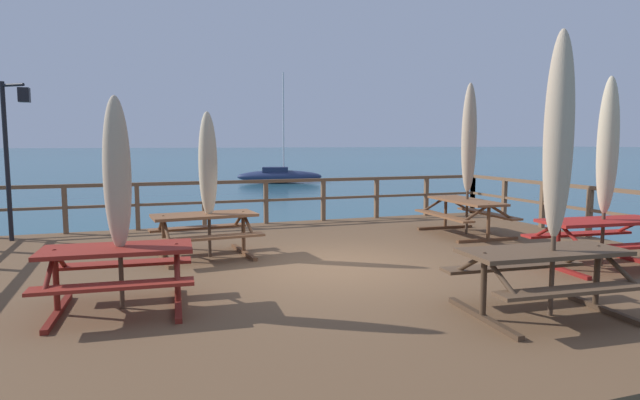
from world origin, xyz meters
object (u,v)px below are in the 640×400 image
object	(u,v)px
picnic_table_mid_right	(205,226)
sailboat_distant	(279,176)
patio_umbrella_short_front	(117,175)
picnic_table_back_right	(118,265)
patio_umbrella_short_mid	(208,165)
patio_umbrella_tall_mid_right	(608,147)
patio_umbrella_short_back	(469,139)
picnic_table_mid_left	(466,209)
picnic_table_front_left	(602,232)
patio_umbrella_tall_back_left	(559,137)
lamp_post_hooked	(13,137)
picnic_table_front_right	(543,267)

from	to	relation	value
picnic_table_mid_right	sailboat_distant	size ratio (longest dim) A/B	0.24
patio_umbrella_short_front	sailboat_distant	distance (m)	31.48
picnic_table_back_right	sailboat_distant	xyz separation A→B (m)	(9.90, 29.90, -0.90)
picnic_table_mid_right	patio_umbrella_short_mid	xyz separation A→B (m)	(0.08, -0.01, 1.05)
patio_umbrella_short_mid	sailboat_distant	world-z (taller)	sailboat_distant
patio_umbrella_tall_mid_right	patio_umbrella_short_back	distance (m)	3.34
picnic_table_mid_right	picnic_table_mid_left	bearing A→B (deg)	4.67
patio_umbrella_short_back	patio_umbrella_short_front	world-z (taller)	patio_umbrella_short_back
picnic_table_mid_right	sailboat_distant	world-z (taller)	sailboat_distant
picnic_table_front_left	patio_umbrella_tall_back_left	xyz separation A→B (m)	(-2.56, -1.68, 1.50)
picnic_table_mid_right	patio_umbrella_short_back	distance (m)	5.93
sailboat_distant	patio_umbrella_tall_mid_right	bearing A→B (deg)	-94.90
patio_umbrella_tall_back_left	lamp_post_hooked	distance (m)	9.94
picnic_table_mid_right	patio_umbrella_short_back	bearing A→B (deg)	5.28
picnic_table_front_left	picnic_table_mid_right	bearing A→B (deg)	154.61
picnic_table_mid_right	picnic_table_front_left	size ratio (longest dim) A/B	0.88
picnic_table_mid_left	patio_umbrella_short_back	world-z (taller)	patio_umbrella_short_back
picnic_table_mid_right	picnic_table_front_right	size ratio (longest dim) A/B	0.94
patio_umbrella_tall_back_left	lamp_post_hooked	size ratio (longest dim) A/B	1.01
patio_umbrella_short_mid	patio_umbrella_tall_back_left	world-z (taller)	patio_umbrella_tall_back_left
patio_umbrella_short_back	sailboat_distant	distance (m)	26.97
patio_umbrella_short_back	patio_umbrella_short_front	xyz separation A→B (m)	(-7.02, -3.12, -0.46)
patio_umbrella_tall_back_left	picnic_table_back_right	bearing A→B (deg)	158.62
patio_umbrella_short_back	patio_umbrella_tall_back_left	bearing A→B (deg)	-114.80
patio_umbrella_short_front	picnic_table_mid_right	bearing A→B (deg)	63.18
picnic_table_mid_left	patio_umbrella_tall_mid_right	world-z (taller)	patio_umbrella_tall_mid_right
picnic_table_back_right	patio_umbrella_tall_back_left	world-z (taller)	patio_umbrella_tall_back_left
lamp_post_hooked	patio_umbrella_short_mid	bearing A→B (deg)	-38.74
picnic_table_front_left	sailboat_distant	size ratio (longest dim) A/B	0.27
patio_umbrella_short_mid	patio_umbrella_tall_mid_right	xyz separation A→B (m)	(5.91, -2.79, 0.32)
patio_umbrella_short_back	patio_umbrella_tall_mid_right	bearing A→B (deg)	-85.28
picnic_table_mid_left	picnic_table_mid_right	bearing A→B (deg)	-175.33
patio_umbrella_short_mid	sailboat_distant	size ratio (longest dim) A/B	0.33
patio_umbrella_short_back	lamp_post_hooked	distance (m)	9.37
picnic_table_front_left	patio_umbrella_short_mid	world-z (taller)	patio_umbrella_short_mid
picnic_table_back_right	patio_umbrella_short_back	bearing A→B (deg)	24.30
picnic_table_mid_left	patio_umbrella_short_front	size ratio (longest dim) A/B	0.81
picnic_table_back_right	patio_umbrella_short_mid	world-z (taller)	patio_umbrella_short_mid
picnic_table_front_right	patio_umbrella_tall_back_left	bearing A→B (deg)	-44.76
picnic_table_mid_right	patio_umbrella_tall_back_left	size ratio (longest dim) A/B	0.58
sailboat_distant	picnic_table_mid_left	bearing A→B (deg)	-96.23
lamp_post_hooked	picnic_table_mid_left	bearing A→B (deg)	-14.37
picnic_table_mid_right	patio_umbrella_tall_mid_right	distance (m)	6.75
picnic_table_front_left	patio_umbrella_tall_mid_right	size ratio (longest dim) A/B	0.70
patio_umbrella_short_mid	lamp_post_hooked	world-z (taller)	lamp_post_hooked
picnic_table_back_right	patio_umbrella_short_back	xyz separation A→B (m)	(7.05, 3.18, 1.52)
picnic_table_back_right	patio_umbrella_short_front	distance (m)	1.07
lamp_post_hooked	patio_umbrella_short_front	bearing A→B (deg)	-68.86
patio_umbrella_short_front	lamp_post_hooked	xyz separation A→B (m)	(-2.07, 5.36, 0.49)
picnic_table_mid_left	sailboat_distant	size ratio (longest dim) A/B	0.27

